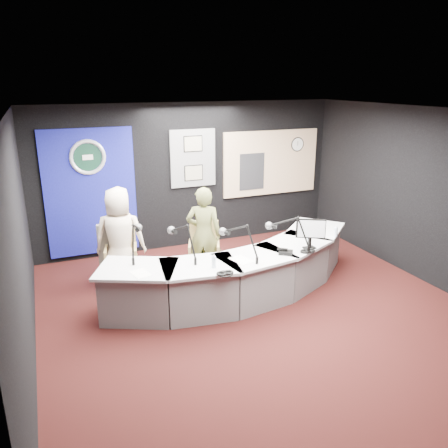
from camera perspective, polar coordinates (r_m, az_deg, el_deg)
name	(u,v)px	position (r m, az deg, el deg)	size (l,w,h in m)	color
ground	(258,310)	(6.67, 4.29, -10.81)	(6.00, 6.00, 0.00)	black
ceiling	(263,112)	(5.87, 4.94, 13.94)	(6.00, 6.00, 0.02)	silver
wall_back	(190,176)	(8.82, -4.29, 6.09)	(6.00, 0.02, 2.80)	black
wall_front	(435,324)	(3.91, 25.27, -11.39)	(6.00, 0.02, 2.80)	black
wall_left	(20,248)	(5.51, -24.48, -2.82)	(0.02, 6.00, 2.80)	black
wall_right	(427,197)	(7.91, 24.40, 3.14)	(0.02, 6.00, 2.80)	black
broadcast_desk	(239,272)	(6.93, 1.95, -6.16)	(4.50, 1.90, 0.75)	silver
backdrop_panel	(91,193)	(8.44, -16.56, 3.81)	(1.60, 0.05, 2.30)	navy
agency_seal	(88,157)	(8.27, -16.93, 8.11)	(0.63, 0.63, 0.07)	silver
seal_center	(88,157)	(8.28, -16.93, 8.12)	(0.48, 0.48, 0.01)	black
pinboard	(193,158)	(8.74, -3.96, 8.32)	(0.90, 0.04, 1.10)	slate
framed_photo_upper	(193,144)	(8.67, -3.94, 10.12)	(0.34, 0.02, 0.27)	gray
framed_photo_lower	(194,173)	(8.76, -3.86, 6.49)	(0.34, 0.02, 0.27)	gray
booth_window_frame	(271,163)	(9.44, 5.97, 7.76)	(2.12, 0.06, 1.32)	tan
booth_glow	(271,163)	(9.43, 6.00, 7.75)	(2.00, 0.02, 1.20)	beige
equipment_rack	(252,172)	(9.24, 3.56, 6.65)	(0.55, 0.02, 0.75)	black
wall_clock	(297,144)	(9.66, 9.31, 9.95)	(0.28, 0.28, 0.01)	white
armchair_left	(121,258)	(7.41, -12.90, -4.24)	(0.52, 0.52, 0.93)	#A3894A
armchair_right	(204,252)	(7.42, -2.54, -3.58)	(0.54, 0.54, 0.97)	#A3894A
draped_jacket	(114,245)	(7.57, -13.84, -2.56)	(0.50, 0.10, 0.70)	#6A6659
person_man	(120,237)	(7.29, -13.09, -1.68)	(0.80, 0.52, 1.63)	beige
person_woman	(204,234)	(7.31, -2.58, -1.33)	(0.58, 0.38, 1.58)	brown
computer_monitor	(310,228)	(6.84, 10.92, -0.56)	(0.45, 0.03, 0.31)	black
desk_phone	(286,252)	(6.67, 7.85, -3.59)	(0.20, 0.16, 0.05)	black
headphones_near	(308,251)	(6.80, 10.57, -3.37)	(0.21, 0.21, 0.04)	black
headphones_far	(225,273)	(5.94, 0.13, -6.26)	(0.23, 0.23, 0.04)	black
paper_stack	(140,273)	(6.07, -10.56, -6.20)	(0.21, 0.29, 0.00)	white
notepad	(241,260)	(6.40, 2.23, -4.57)	(0.23, 0.32, 0.00)	white
boom_mic_a	(135,237)	(6.54, -11.19, -1.64)	(0.33, 0.70, 0.60)	black
boom_mic_b	(183,238)	(6.39, -5.26, -1.84)	(0.28, 0.72, 0.60)	black
boom_mic_c	(240,239)	(6.35, 1.98, -1.89)	(0.41, 0.67, 0.60)	black
boom_mic_d	(289,231)	(6.74, 8.22, -0.87)	(0.55, 0.57, 0.60)	black
water_bottles	(280,245)	(6.77, 7.11, -2.63)	(2.36, 0.51, 0.18)	silver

